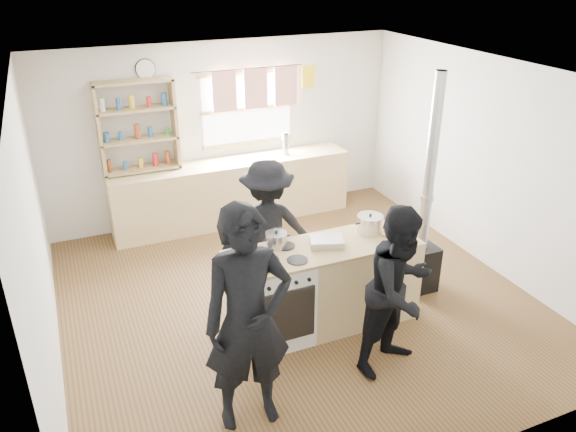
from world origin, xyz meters
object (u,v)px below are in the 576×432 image
Objects in this scene: stockpot_counter at (370,224)px; flue_heater at (422,238)px; person_far at (268,229)px; person_near_right at (400,290)px; stockpot_stove at (276,240)px; roast_tray at (326,241)px; person_near_left at (248,321)px; bread_board at (398,230)px; skillet_greens at (262,262)px; thermos at (286,144)px; cooking_island at (331,285)px.

stockpot_counter is 0.11× the size of flue_heater.
person_near_right is at bearing 124.40° from person_far.
person_near_right is (0.79, -0.98, -0.20)m from stockpot_stove.
person_near_left is at bearing -140.85° from roast_tray.
stockpot_counter is 0.17× the size of person_far.
stockpot_stove is 0.65× the size of bread_board.
flue_heater reaches higher than roast_tray.
stockpot_counter is at bearing 9.26° from skillet_greens.
person_far is at bearing 68.61° from person_near_left.
skillet_greens is at bearing -170.74° from stockpot_counter.
person_near_left is at bearing 166.23° from person_near_right.
skillet_greens is 1.94× the size of stockpot_stove.
thermos is at bearing 65.24° from stockpot_stove.
person_far is (-0.36, 0.83, 0.33)m from cooking_island.
flue_heater is 1.29× the size of person_near_left.
stockpot_counter is 0.86m from flue_heater.
cooking_island is at bearing 7.36° from skillet_greens.
thermos is 0.78× the size of roast_tray.
person_near_left is 1.23× the size of person_far.
person_far reaches higher than thermos.
person_near_right is at bearing -121.01° from bread_board.
flue_heater is at bearing 27.77° from person_near_right.
stockpot_counter is at bearing 152.58° from person_far.
thermos reaches higher than stockpot_stove.
person_near_right is (-0.97, -1.01, 0.17)m from flue_heater.
skillet_greens is 1.03m from person_far.
person_far is (-0.85, 0.73, -0.23)m from stockpot_counter.
flue_heater is (1.31, 0.19, -0.33)m from roast_tray.
flue_heater reaches higher than stockpot_stove.
person_far is at bearing 158.68° from flue_heater.
cooking_island is 1.01× the size of person_near_left.
person_near_left is (-1.15, -0.93, -0.00)m from roast_tray.
person_near_right is 1.02× the size of person_far.
person_near_left is at bearing -121.95° from stockpot_stove.
person_far reaches higher than cooking_island.
person_near_right is (1.05, -0.70, -0.15)m from skillet_greens.
stockpot_counter reaches higher than roast_tray.
person_near_right reaches higher than stockpot_counter.
thermos is 0.74× the size of skillet_greens.
cooking_island is 6.09× the size of bread_board.
thermos is 2.85m from stockpot_stove.
person_near_left reaches higher than thermos.
skillet_greens is 1.53× the size of stockpot_counter.
flue_heater is 1.54× the size of person_near_right.
skillet_greens is at bearing 79.32° from person_far.
flue_heater is at bearing 7.33° from stockpot_counter.
bread_board is at bearing 152.89° from person_far.
person_near_left reaches higher than cooking_island.
person_near_left reaches higher than person_near_right.
flue_heater reaches higher than cooking_island.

